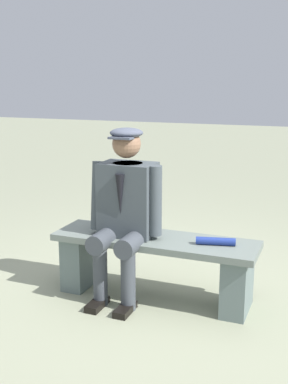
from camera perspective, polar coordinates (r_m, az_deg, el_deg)
The scene contains 4 objects.
ground_plane at distance 3.94m, azimuth 1.22°, elevation -12.12°, with size 30.00×30.00×0.00m, color gray.
bench at distance 3.82m, azimuth 1.24°, elevation -7.88°, with size 1.58×0.46×0.49m.
seated_man at distance 3.71m, azimuth -2.24°, elevation -1.70°, with size 0.58×0.59×1.32m.
rolled_magazine at distance 3.62m, azimuth 8.35°, elevation -5.72°, with size 0.06×0.06×0.29m, color navy.
Camera 1 is at (-1.23, 3.34, 1.67)m, focal length 45.68 mm.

